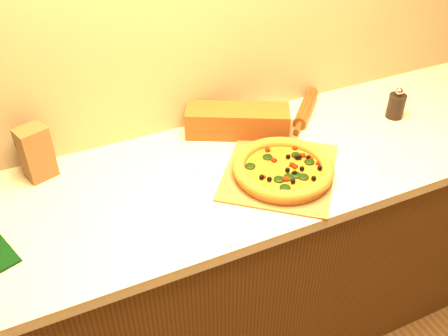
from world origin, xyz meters
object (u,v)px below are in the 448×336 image
at_px(pizza_peel, 280,169).
at_px(dark_jar, 32,155).
at_px(pizza, 283,169).
at_px(rolling_pin, 306,108).
at_px(pepper_grinder, 396,105).

height_order(pizza_peel, dark_jar, dark_jar).
height_order(pizza_peel, pizza, pizza).
relative_size(pizza, dark_jar, 2.39).
bearing_deg(rolling_pin, pizza_peel, -134.66).
height_order(rolling_pin, dark_jar, dark_jar).
bearing_deg(pepper_grinder, pizza_peel, -168.95).
bearing_deg(pizza_peel, rolling_pin, 84.28).
distance_m(pizza_peel, dark_jar, 0.83).
bearing_deg(pizza_peel, pepper_grinder, 49.98).
distance_m(pepper_grinder, dark_jar, 1.36).
xyz_separation_m(pepper_grinder, dark_jar, (-1.34, 0.22, 0.02)).
bearing_deg(pizza_peel, dark_jar, -164.99).
relative_size(pepper_grinder, rolling_pin, 0.45).
height_order(pizza_peel, pepper_grinder, pepper_grinder).
distance_m(pizza, rolling_pin, 0.43).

